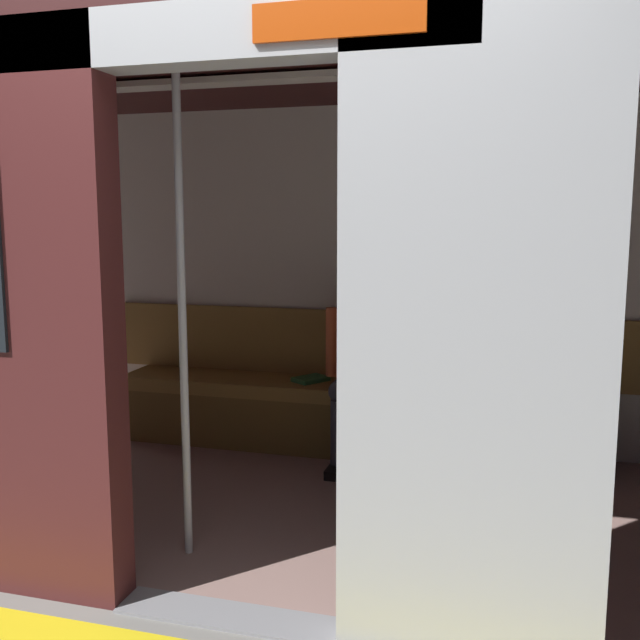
# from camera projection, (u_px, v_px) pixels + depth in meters

# --- Properties ---
(ground_plane) EXTENTS (60.00, 60.00, 0.00)m
(ground_plane) POSITION_uv_depth(u_px,v_px,m) (229.00, 617.00, 2.74)
(ground_plane) COLOR gray
(train_car) EXTENTS (6.40, 2.50, 2.36)m
(train_car) POSITION_uv_depth(u_px,v_px,m) (297.00, 216.00, 3.56)
(train_car) COLOR #ADAFB5
(train_car) RESTS_ON ground_plane
(bench_seat) EXTENTS (3.14, 0.44, 0.45)m
(bench_seat) POSITION_uv_depth(u_px,v_px,m) (349.00, 402.00, 4.58)
(bench_seat) COLOR olive
(bench_seat) RESTS_ON ground_plane
(person_seated) EXTENTS (0.55, 0.67, 1.18)m
(person_seated) POSITION_uv_depth(u_px,v_px,m) (366.00, 354.00, 4.45)
(person_seated) COLOR #CC5933
(person_seated) RESTS_ON ground_plane
(handbag) EXTENTS (0.26, 0.15, 0.17)m
(handbag) POSITION_uv_depth(u_px,v_px,m) (424.00, 377.00, 4.45)
(handbag) COLOR #262D4C
(handbag) RESTS_ON bench_seat
(book) EXTENTS (0.25, 0.27, 0.03)m
(book) POSITION_uv_depth(u_px,v_px,m) (311.00, 379.00, 4.70)
(book) COLOR #33723F
(book) RESTS_ON bench_seat
(grab_pole_door) EXTENTS (0.04, 0.04, 2.22)m
(grab_pole_door) POSITION_uv_depth(u_px,v_px,m) (182.00, 313.00, 3.10)
(grab_pole_door) COLOR silver
(grab_pole_door) RESTS_ON ground_plane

